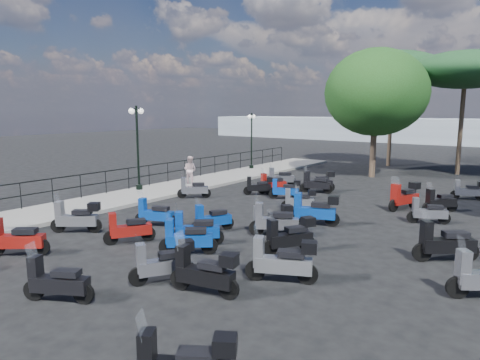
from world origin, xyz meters
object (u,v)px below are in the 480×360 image
Objects in this scene: scooter_7 at (128,229)px; scooter_17 at (315,184)px; scooter_25 at (282,261)px; broadleaf_tree at (376,93)px; scooter_30 at (187,239)px; scooter_4 at (259,186)px; scooter_28 at (428,212)px; scooter_6 at (16,239)px; scooter_11 at (318,182)px; scooter_9 at (285,190)px; scooter_20 at (289,236)px; scooter_1 at (76,218)px; scooter_3 at (193,189)px; scooter_27 at (445,244)px; pine_2 at (394,68)px; pedestrian_far at (190,170)px; scooter_18 at (205,273)px; scooter_14 at (272,220)px; scooter_2 at (155,214)px; scooter_13 at (195,230)px; scooter_5 at (280,178)px; scooter_8 at (212,219)px; scooter_22 at (404,197)px; lamp_post_1 at (138,142)px; scooter_19 at (163,263)px; scooter_12 at (56,282)px; scooter_10 at (272,184)px; scooter_21 at (275,222)px; lamp_post_2 at (252,137)px; scooter_16 at (299,200)px; scooter_29 at (468,191)px; scooter_15 at (314,210)px; pine_0 at (466,70)px.

scooter_7 is 11.01m from scooter_17.
scooter_25 is 18.57m from broadleaf_tree.
scooter_25 is 3.29m from scooter_30.
scooter_4 is 0.91× the size of scooter_28.
scooter_6 is 0.18× the size of broadleaf_tree.
scooter_9 is at bearing 128.80° from scooter_11.
scooter_1 is at bearing 51.10° from scooter_20.
scooter_3 is 11.64m from scooter_27.
scooter_11 reaches higher than scooter_7.
pine_2 is (-0.41, 12.49, 6.62)m from scooter_11.
pedestrian_far is 0.87× the size of scooter_18.
scooter_28 is (6.00, -2.88, -0.04)m from scooter_17.
scooter_11 is 1.07× the size of scooter_14.
scooter_30 is (-4.78, -7.77, 0.05)m from scooter_28.
pine_2 is (-1.61, 23.40, 6.68)m from scooter_30.
scooter_30 is at bearing 69.38° from scooter_20.
scooter_4 is (-0.14, 6.92, 0.00)m from scooter_2.
broadleaf_tree is (-0.33, 16.62, 4.70)m from scooter_13.
pedestrian_far is 4.95m from scooter_5.
scooter_8 is at bearing 127.32° from pedestrian_far.
scooter_22 reaches higher than scooter_28.
lamp_post_1 is 2.58× the size of scooter_17.
scooter_19 is 1.07× the size of scooter_30.
scooter_3 is 0.99× the size of scooter_4.
scooter_30 is 0.18× the size of broadleaf_tree.
scooter_27 is (6.26, 7.78, 0.06)m from scooter_12.
scooter_6 is 0.83× the size of scooter_18.
scooter_22 is 10.04m from broadleaf_tree.
scooter_11 is at bearing -33.48° from scooter_2.
scooter_20 is at bearing 79.80° from scooter_27.
scooter_10 is 1.01× the size of scooter_30.
scooter_25 is at bearing -126.94° from scooter_2.
broadleaf_tree reaches higher than scooter_9.
scooter_21 is (3.32, 3.36, 0.05)m from scooter_7.
lamp_post_2 is at bearing -10.29° from scooter_30.
broadleaf_tree reaches higher than scooter_28.
scooter_21 is (0.28, -0.26, 0.03)m from scooter_14.
lamp_post_2 reaches higher than scooter_6.
scooter_11 is at bearing -36.77° from scooter_9.
scooter_14 is (4.37, -7.79, -0.00)m from scooter_5.
scooter_4 is 6.55m from scooter_14.
scooter_16 is 3.87m from scooter_21.
scooter_7 is at bearing 131.33° from scooter_29.
scooter_2 is 1.18× the size of scooter_4.
scooter_11 is at bearing 5.66° from scooter_15.
scooter_20 is at bearing -173.71° from scooter_17.
pine_0 reaches higher than scooter_12.
scooter_15 reaches higher than scooter_3.
pine_2 reaches higher than scooter_22.
pedestrian_far is 13.84m from scooter_29.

